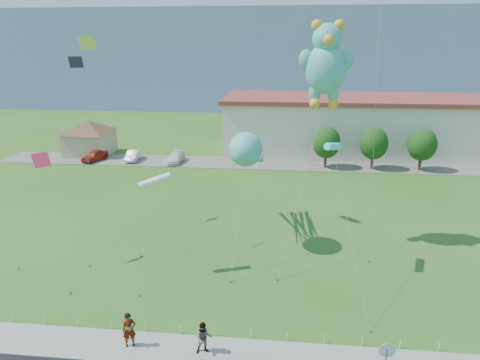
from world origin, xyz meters
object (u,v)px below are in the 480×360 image
pavilion (89,134)px  octopus_kite (247,154)px  parked_car_silver (133,155)px  pedestrian_right (204,338)px  pedestrian_left (129,330)px  parked_car_red (95,156)px  warehouse (431,125)px  teddy_bear_kite (326,62)px  stop_sign (386,355)px  parked_car_white (175,158)px

pavilion → octopus_kite: 37.35m
parked_car_silver → pedestrian_right: bearing=-70.8°
pedestrian_left → parked_car_red: (-18.30, 36.83, -0.29)m
pavilion → pedestrian_right: bearing=-58.8°
pavilion → parked_car_red: pavilion is taller
parked_car_silver → warehouse: bearing=6.9°
parked_car_red → octopus_kite: (23.31, -22.95, 6.54)m
warehouse → teddy_bear_kite: bearing=-120.1°
pedestrian_right → parked_car_red: 43.18m
parked_car_silver → teddy_bear_kite: (23.81, -22.94, 13.50)m
pavilion → parked_car_silver: size_ratio=2.17×
teddy_bear_kite → parked_car_silver: bearing=136.1°
pedestrian_right → parked_car_red: (-22.34, 36.95, -0.20)m
pavilion → teddy_bear_kite: size_ratio=0.53×
stop_sign → warehouse: bearing=71.1°
warehouse → parked_car_red: size_ratio=14.33×
pavilion → pedestrian_right: size_ratio=5.21×
pavilion → warehouse: size_ratio=0.15×
pavilion → stop_sign: size_ratio=3.68×
pavilion → warehouse: (50.00, 6.00, 1.10)m
pedestrian_right → parked_car_silver: pedestrian_right is taller
pedestrian_left → octopus_kite: bearing=47.2°
pedestrian_right → parked_car_white: size_ratio=0.39×
pavilion → warehouse: bearing=6.8°
warehouse → parked_car_silver: warehouse is taller
pedestrian_left → teddy_bear_kite: bearing=30.6°
pedestrian_right → parked_car_white: 38.72m
stop_sign → pedestrian_left: bearing=173.3°
pedestrian_left → stop_sign: bearing=-29.7°
stop_sign → teddy_bear_kite: 20.43m
pavilion → parked_car_white: (13.74, -3.67, -2.31)m
pedestrian_right → parked_car_white: (-10.93, 37.14, -0.26)m
parked_car_silver → pavilion: bearing=152.1°
warehouse → pedestrian_left: bearing=-122.2°
parked_car_red → teddy_bear_kite: (29.06, -22.25, 13.48)m
pedestrian_left → parked_car_silver: bearing=86.2°
pedestrian_right → octopus_kite: octopus_kite is taller
octopus_kite → stop_sign: bearing=-63.0°
pavilion → octopus_kite: bearing=-46.3°
parked_car_silver → parked_car_white: 6.18m
parked_car_red → parked_car_white: parked_car_red is taller
pedestrian_left → teddy_bear_kite: 22.41m
pedestrian_right → parked_car_white: bearing=92.3°
pavilion → parked_car_red: bearing=-58.8°
pedestrian_right → parked_car_red: pedestrian_right is taller
parked_car_white → teddy_bear_kite: (17.65, -22.44, 13.54)m
stop_sign → parked_car_white: 43.32m
parked_car_silver → stop_sign: bearing=-61.7°
pedestrian_left → parked_car_white: size_ratio=0.43×
warehouse → parked_car_silver: 43.53m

